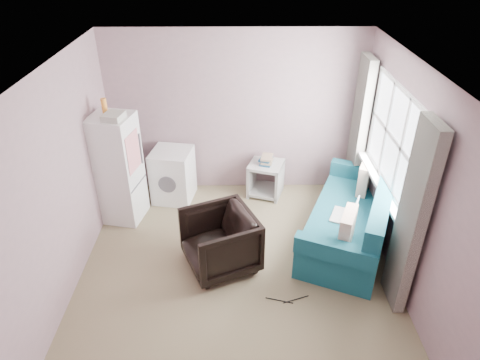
# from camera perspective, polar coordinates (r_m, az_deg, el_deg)

# --- Properties ---
(room) EXTENTS (3.84, 4.24, 2.54)m
(room) POSITION_cam_1_polar(r_m,az_deg,el_deg) (4.58, -0.30, -1.11)
(room) COLOR #857557
(room) RESTS_ON ground
(armchair) EXTENTS (1.01, 1.03, 0.82)m
(armchair) POSITION_cam_1_polar(r_m,az_deg,el_deg) (5.23, -2.71, -7.83)
(armchair) COLOR black
(armchair) RESTS_ON ground
(fridge) EXTENTS (0.64, 0.64, 1.78)m
(fridge) POSITION_cam_1_polar(r_m,az_deg,el_deg) (6.11, -15.93, 1.49)
(fridge) COLOR white
(fridge) RESTS_ON ground
(washing_machine) EXTENTS (0.66, 0.66, 0.81)m
(washing_machine) POSITION_cam_1_polar(r_m,az_deg,el_deg) (6.57, -8.94, 0.79)
(washing_machine) COLOR white
(washing_machine) RESTS_ON ground
(side_table) EXTENTS (0.62, 0.62, 0.67)m
(side_table) POSITION_cam_1_polar(r_m,az_deg,el_deg) (6.65, 3.46, 0.51)
(side_table) COLOR #ACAAA8
(side_table) RESTS_ON ground
(sofa) EXTENTS (1.68, 2.27, 0.92)m
(sofa) POSITION_cam_1_polar(r_m,az_deg,el_deg) (5.83, 14.95, -5.28)
(sofa) COLOR #175C6C
(sofa) RESTS_ON ground
(window_dressing) EXTENTS (0.17, 2.62, 2.18)m
(window_dressing) POSITION_cam_1_polar(r_m,az_deg,el_deg) (5.54, 18.24, 1.57)
(window_dressing) COLOR white
(window_dressing) RESTS_ON ground
(floor_cables) EXTENTS (0.50, 0.12, 0.01)m
(floor_cables) POSITION_cam_1_polar(r_m,az_deg,el_deg) (5.09, 6.37, -15.60)
(floor_cables) COLOR black
(floor_cables) RESTS_ON ground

